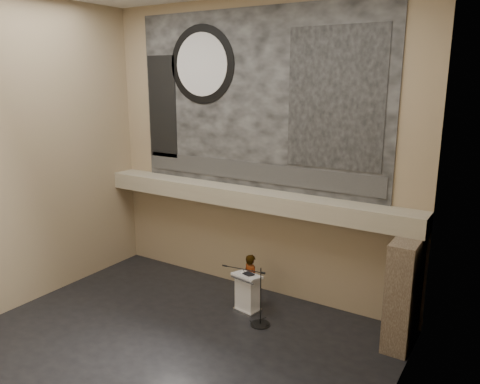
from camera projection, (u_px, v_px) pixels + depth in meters
The scene contains 19 objects.
floor at pixel (170, 347), 11.29m from camera, with size 10.00×10.00×0.00m, color black.
wall_back at pixel (255, 151), 13.55m from camera, with size 10.00×0.02×8.50m, color #917E5C.
wall_left at pixel (24, 155), 12.85m from camera, with size 0.02×8.00×8.50m, color #917E5C.
wall_right at pixel (394, 209), 7.68m from camera, with size 0.02×8.00×8.50m, color #917E5C.
soffit at pixel (247, 198), 13.54m from camera, with size 10.00×0.80×0.50m, color gray.
sprinkler_left at pixel (202, 200), 14.39m from camera, with size 0.04×0.04×0.06m, color #B2893D.
sprinkler_right at pixel (307, 217), 12.58m from camera, with size 0.04×0.04×0.06m, color #B2893D.
banner at pixel (255, 101), 13.18m from camera, with size 8.00×0.05×5.00m, color black.
banner_text_strip at pixel (253, 172), 13.64m from camera, with size 7.76×0.02×0.55m, color #2B2B2B.
banner_clock_rim at pixel (202, 65), 13.84m from camera, with size 2.30×2.30×0.02m, color black.
banner_clock_face at pixel (201, 65), 13.82m from camera, with size 1.84×1.84×0.02m, color silver.
banner_building_print at pixel (335, 99), 11.88m from camera, with size 2.60×0.02×3.60m, color black.
banner_brick_print at pixel (162, 107), 14.97m from camera, with size 1.10×0.02×3.20m, color black.
stone_pier at pixel (404, 293), 11.15m from camera, with size 0.60×1.40×2.70m, color #44362A.
lectern at pixel (247, 293), 12.91m from camera, with size 0.83×0.65×1.14m.
binder at pixel (248, 274), 12.76m from camera, with size 0.27×0.22×0.04m, color black.
papers at pixel (242, 274), 12.80m from camera, with size 0.21×0.28×0.01m, color white.
speaker_person at pixel (251, 280), 13.26m from camera, with size 0.55×0.36×1.51m, color white.
mic_stand at pixel (259, 317), 12.28m from camera, with size 1.35×0.52×1.61m.
Camera 1 is at (6.79, -7.60, 6.36)m, focal length 35.00 mm.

